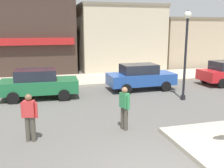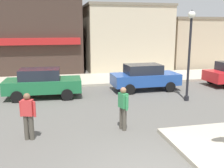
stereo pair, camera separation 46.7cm
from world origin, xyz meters
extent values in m
cube|color=#B7AD99|center=(0.00, 12.81, 0.07)|extent=(80.00, 4.00, 0.15)
cylinder|color=black|center=(4.40, 6.46, 2.10)|extent=(0.12, 0.12, 4.20)
cylinder|color=black|center=(4.40, 6.46, 0.12)|extent=(0.24, 0.24, 0.24)
sphere|color=white|center=(4.40, 6.46, 4.31)|extent=(0.36, 0.36, 0.36)
cone|color=black|center=(4.40, 6.46, 4.45)|extent=(0.32, 0.32, 0.18)
cube|color=#1E6B3D|center=(-2.81, 8.77, 0.67)|extent=(4.08, 1.90, 0.66)
cube|color=#1E232D|center=(-2.96, 8.78, 1.28)|extent=(2.15, 1.50, 0.56)
cylinder|color=black|center=(-1.53, 9.56, 0.30)|extent=(0.61, 0.21, 0.60)
cylinder|color=black|center=(-1.62, 7.86, 0.30)|extent=(0.61, 0.21, 0.60)
cylinder|color=black|center=(-4.01, 9.68, 0.30)|extent=(0.61, 0.21, 0.60)
cylinder|color=black|center=(-4.09, 7.99, 0.30)|extent=(0.61, 0.21, 0.60)
cube|color=#234C9E|center=(3.12, 9.18, 0.67)|extent=(4.04, 1.79, 0.66)
cube|color=#1E232D|center=(2.97, 9.17, 1.28)|extent=(2.11, 1.44, 0.56)
cylinder|color=black|center=(4.34, 10.05, 0.30)|extent=(0.60, 0.19, 0.60)
cylinder|color=black|center=(4.37, 8.36, 0.30)|extent=(0.60, 0.19, 0.60)
cylinder|color=black|center=(1.86, 10.00, 0.30)|extent=(0.60, 0.19, 0.60)
cylinder|color=black|center=(1.89, 8.30, 0.30)|extent=(0.60, 0.19, 0.60)
cylinder|color=black|center=(8.04, 9.86, 0.30)|extent=(0.61, 0.21, 0.60)
cylinder|color=black|center=(8.12, 8.16, 0.30)|extent=(0.61, 0.21, 0.60)
cylinder|color=#4C473D|center=(0.13, 3.47, 0.42)|extent=(0.16, 0.16, 0.85)
cylinder|color=#4C473D|center=(0.19, 3.30, 0.42)|extent=(0.16, 0.16, 0.85)
cube|color=#338C51|center=(0.16, 3.39, 1.12)|extent=(0.32, 0.41, 0.54)
sphere|color=#9E7051|center=(0.16, 3.39, 1.50)|extent=(0.22, 0.22, 0.22)
cylinder|color=#338C51|center=(0.09, 3.60, 1.07)|extent=(0.11, 0.11, 0.52)
cylinder|color=#338C51|center=(0.24, 3.17, 1.07)|extent=(0.11, 0.11, 0.52)
cylinder|color=#4C473D|center=(-3.05, 3.22, 0.42)|extent=(0.16, 0.16, 0.85)
cylinder|color=#4C473D|center=(-3.23, 3.27, 0.42)|extent=(0.16, 0.16, 0.85)
cube|color=#D13838|center=(-3.14, 3.24, 1.12)|extent=(0.41, 0.32, 0.54)
sphere|color=brown|center=(-3.14, 3.24, 1.50)|extent=(0.22, 0.22, 0.22)
cylinder|color=#D13838|center=(-2.92, 3.17, 1.07)|extent=(0.11, 0.11, 0.52)
cylinder|color=#D13838|center=(-3.36, 3.31, 1.07)|extent=(0.11, 0.11, 0.52)
cube|color=#3D2D26|center=(-4.75, 19.61, 4.07)|extent=(9.69, 9.60, 8.14)
cube|color=#B21E1E|center=(-4.75, 14.66, 2.70)|extent=(9.21, 0.40, 0.50)
cube|color=beige|center=(4.16, 18.34, 2.70)|extent=(7.05, 7.30, 5.39)
cube|color=gray|center=(4.16, 18.34, 5.49)|extent=(7.20, 7.44, 0.20)
cube|color=tan|center=(12.33, 18.83, 2.20)|extent=(8.31, 6.99, 4.40)
cube|color=#716452|center=(12.33, 18.83, 4.50)|extent=(8.47, 7.13, 0.20)
camera|label=1|loc=(-2.72, -5.31, 3.70)|focal=42.00mm
camera|label=2|loc=(-2.26, -5.42, 3.70)|focal=42.00mm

